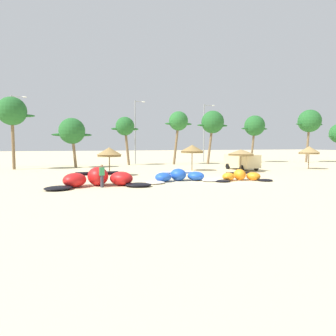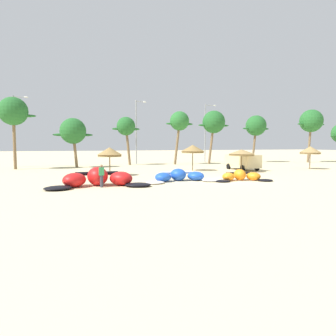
# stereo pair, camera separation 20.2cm
# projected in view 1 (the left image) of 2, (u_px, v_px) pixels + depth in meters

# --- Properties ---
(ground_plane) EXTENTS (260.00, 260.00, 0.00)m
(ground_plane) POSITION_uv_depth(u_px,v_px,m) (226.00, 180.00, 25.88)
(ground_plane) COLOR beige
(kite_far_left) EXTENTS (7.70, 3.58, 1.38)m
(kite_far_left) POSITION_uv_depth(u_px,v_px,m) (98.00, 179.00, 22.01)
(kite_far_left) COLOR black
(kite_far_left) RESTS_ON ground
(kite_left) EXTENTS (6.56, 2.96, 1.01)m
(kite_left) POSITION_uv_depth(u_px,v_px,m) (180.00, 176.00, 25.13)
(kite_left) COLOR white
(kite_left) RESTS_ON ground
(kite_left_of_center) EXTENTS (5.02, 2.78, 0.94)m
(kite_left_of_center) POSITION_uv_depth(u_px,v_px,m) (241.00, 176.00, 25.52)
(kite_left_of_center) COLOR black
(kite_left_of_center) RESTS_ON ground
(beach_umbrella_near_van) EXTENTS (2.39, 2.39, 2.76)m
(beach_umbrella_near_van) POSITION_uv_depth(u_px,v_px,m) (109.00, 152.00, 29.36)
(beach_umbrella_near_van) COLOR brown
(beach_umbrella_near_van) RESTS_ON ground
(beach_umbrella_middle) EXTENTS (2.69, 2.69, 2.99)m
(beach_umbrella_middle) POSITION_uv_depth(u_px,v_px,m) (192.00, 149.00, 35.10)
(beach_umbrella_middle) COLOR brown
(beach_umbrella_middle) RESTS_ON ground
(beach_umbrella_near_palms) EXTENTS (2.87, 2.87, 2.49)m
(beach_umbrella_near_palms) POSITION_uv_depth(u_px,v_px,m) (241.00, 153.00, 33.47)
(beach_umbrella_near_palms) COLOR brown
(beach_umbrella_near_palms) RESTS_ON ground
(beach_umbrella_outermost) EXTENTS (2.51, 2.51, 2.81)m
(beach_umbrella_outermost) POSITION_uv_depth(u_px,v_px,m) (309.00, 150.00, 37.58)
(beach_umbrella_outermost) COLOR brown
(beach_umbrella_outermost) RESTS_ON ground
(parked_van) EXTENTS (2.19, 5.06, 1.84)m
(parked_van) POSITION_uv_depth(u_px,v_px,m) (241.00, 161.00, 36.47)
(parked_van) COLOR beige
(parked_van) RESTS_ON ground
(person_near_kites) EXTENTS (0.36, 0.24, 1.62)m
(person_near_kites) POSITION_uv_depth(u_px,v_px,m) (102.00, 176.00, 21.38)
(person_near_kites) COLOR #383842
(person_near_kites) RESTS_ON ground
(palm_leftmost) EXTENTS (5.14, 3.43, 8.77)m
(palm_leftmost) POSITION_uv_depth(u_px,v_px,m) (12.00, 112.00, 36.55)
(palm_leftmost) COLOR brown
(palm_leftmost) RESTS_ON ground
(palm_left) EXTENTS (5.06, 3.37, 6.49)m
(palm_left) POSITION_uv_depth(u_px,v_px,m) (72.00, 131.00, 39.53)
(palm_left) COLOR brown
(palm_left) RESTS_ON ground
(palm_left_of_gap) EXTENTS (4.11, 2.74, 7.09)m
(palm_left_of_gap) POSITION_uv_depth(u_px,v_px,m) (125.00, 127.00, 44.51)
(palm_left_of_gap) COLOR brown
(palm_left_of_gap) RESTS_ON ground
(palm_center_left) EXTENTS (4.39, 2.93, 8.08)m
(palm_center_left) POSITION_uv_depth(u_px,v_px,m) (178.00, 122.00, 46.24)
(palm_center_left) COLOR brown
(palm_center_left) RESTS_ON ground
(palm_center_right) EXTENTS (5.25, 3.50, 8.26)m
(palm_center_right) POSITION_uv_depth(u_px,v_px,m) (213.00, 122.00, 47.05)
(palm_center_right) COLOR brown
(palm_center_right) RESTS_ON ground
(palm_right_of_gap) EXTENTS (5.21, 3.48, 8.00)m
(palm_right_of_gap) POSITION_uv_depth(u_px,v_px,m) (255.00, 126.00, 51.90)
(palm_right_of_gap) COLOR brown
(palm_right_of_gap) RESTS_ON ground
(palm_right) EXTENTS (5.73, 3.82, 8.96)m
(palm_right) POSITION_uv_depth(u_px,v_px,m) (310.00, 121.00, 51.70)
(palm_right) COLOR brown
(palm_right) RESTS_ON ground
(lamppost_west) EXTENTS (1.96, 0.24, 9.56)m
(lamppost_west) POSITION_uv_depth(u_px,v_px,m) (14.00, 127.00, 40.60)
(lamppost_west) COLOR gray
(lamppost_west) RESTS_ON ground
(lamppost_west_center) EXTENTS (1.73, 0.24, 9.77)m
(lamppost_west_center) POSITION_uv_depth(u_px,v_px,m) (136.00, 129.00, 46.69)
(lamppost_west_center) COLOR gray
(lamppost_west_center) RESTS_ON ground
(lamppost_east_center) EXTENTS (2.12, 0.24, 9.90)m
(lamppost_east_center) POSITION_uv_depth(u_px,v_px,m) (205.00, 130.00, 52.09)
(lamppost_east_center) COLOR gray
(lamppost_east_center) RESTS_ON ground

